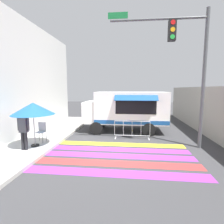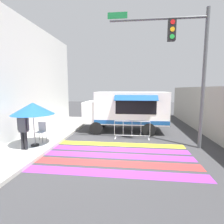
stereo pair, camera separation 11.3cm
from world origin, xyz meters
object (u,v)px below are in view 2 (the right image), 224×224
(patio_umbrella, at_px, (33,109))
(barricade_front, at_px, (132,130))
(folding_chair, at_px, (41,130))
(food_truck, at_px, (125,108))
(traffic_signal_pole, at_px, (185,55))
(vendor_person, at_px, (23,128))

(patio_umbrella, distance_m, barricade_front, 5.13)
(patio_umbrella, bearing_deg, folding_chair, 93.79)
(food_truck, distance_m, patio_umbrella, 5.61)
(traffic_signal_pole, height_order, barricade_front, traffic_signal_pole)
(vendor_person, height_order, barricade_front, vendor_person)
(traffic_signal_pole, distance_m, vendor_person, 7.77)
(folding_chair, distance_m, barricade_front, 4.73)
(traffic_signal_pole, height_order, patio_umbrella, traffic_signal_pole)
(vendor_person, bearing_deg, folding_chair, 83.80)
(food_truck, relative_size, barricade_front, 2.65)
(food_truck, distance_m, vendor_person, 6.11)
(food_truck, xyz_separation_m, vendor_person, (-4.15, -4.47, -0.43))
(traffic_signal_pole, bearing_deg, barricade_front, 153.93)
(food_truck, height_order, barricade_front, food_truck)
(folding_chair, xyz_separation_m, vendor_person, (-0.12, -1.25, 0.36))
(patio_umbrella, height_order, folding_chair, patio_umbrella)
(traffic_signal_pole, xyz_separation_m, folding_chair, (-6.81, -0.30, -3.52))
(traffic_signal_pole, xyz_separation_m, barricade_front, (-2.31, 1.13, -3.75))
(patio_umbrella, bearing_deg, traffic_signal_pole, 8.56)
(folding_chair, distance_m, vendor_person, 1.31)
(folding_chair, bearing_deg, food_truck, 19.65)
(traffic_signal_pole, bearing_deg, patio_umbrella, -171.44)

